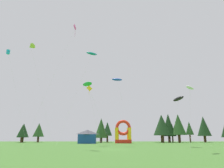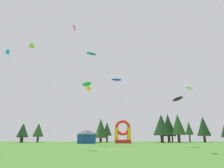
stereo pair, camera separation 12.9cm
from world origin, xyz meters
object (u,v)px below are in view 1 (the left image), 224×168
Objects in this scene: kite_blue_parafoil at (116,80)px; kite_pink_diamond at (74,28)px; inflatable_yellow_castle at (122,134)px; kite_black_parafoil at (177,99)px; kite_teal_parafoil at (91,54)px; kite_yellow_diamond at (88,89)px; kite_white_parafoil at (189,88)px; kite_lime_delta at (30,47)px; festival_tent at (86,137)px; kite_green_parafoil at (86,84)px; kite_cyan_box at (7,52)px.

kite_blue_parafoil is 0.62× the size of kite_pink_diamond.
inflatable_yellow_castle is (11.15, 28.38, -21.06)m from kite_pink_diamond.
kite_black_parafoil is 0.42× the size of kite_pink_diamond.
kite_teal_parafoil is at bearing -120.44° from inflatable_yellow_castle.
kite_yellow_diamond is 1.29× the size of kite_white_parafoil.
kite_lime_delta is (-14.50, -4.84, -0.19)m from kite_teal_parafoil.
kite_pink_diamond is at bearing -90.61° from festival_tent.
kite_green_parafoil is at bearing -41.76° from kite_lime_delta.
kite_lime_delta is (-15.90, 14.20, 13.15)m from kite_green_parafoil.
kite_white_parafoil is at bearing -32.26° from kite_pink_diamond.
inflatable_yellow_castle is 11.38m from festival_tent.
kite_green_parafoil is 0.44× the size of kite_teal_parafoil.
kite_blue_parafoil reaches higher than inflatable_yellow_castle.
kite_yellow_diamond is 0.74× the size of kite_blue_parafoil.
kite_green_parafoil is 32.27m from festival_tent.
kite_pink_diamond is 4.86× the size of festival_tent.
kite_white_parafoil is 41.30m from festival_tent.
kite_blue_parafoil is 14.59m from kite_pink_diamond.
festival_tent is (-3.35, 31.00, -8.31)m from kite_green_parafoil.
kite_yellow_diamond is at bearing -6.56° from kite_pink_diamond.
kite_pink_diamond is at bearing -34.17° from kite_lime_delta.
inflatable_yellow_castle is at bearing 59.56° from kite_teal_parafoil.
kite_yellow_diamond is 10.33m from kite_blue_parafoil.
inflatable_yellow_castle is (8.93, 15.20, -20.95)m from kite_teal_parafoil.
festival_tent is at bearing 116.11° from kite_white_parafoil.
kite_lime_delta is (-21.11, 1.00, 8.72)m from kite_blue_parafoil.
kite_green_parafoil is at bearing -85.81° from kite_teal_parafoil.
kite_yellow_diamond is 18.75m from kite_white_parafoil.
kite_green_parafoil is 0.44× the size of kite_lime_delta.
kite_pink_diamond is at bearing -99.56° from kite_teal_parafoil.
kite_teal_parafoil reaches higher than festival_tent.
kite_lime_delta is at bearing 146.96° from kite_white_parafoil.
kite_pink_diamond is (-3.62, 5.86, 13.44)m from kite_green_parafoil.
kite_green_parafoil is 0.44× the size of kite_pink_diamond.
kite_black_parafoil is 18.84m from kite_yellow_diamond.
kite_cyan_box is 1.98× the size of kite_yellow_diamond.
kite_cyan_box is 31.66m from festival_tent.
kite_pink_diamond is (-18.23, 11.51, 15.39)m from kite_white_parafoil.
kite_green_parafoil reaches higher than kite_white_parafoil.
kite_cyan_box is at bearing -168.05° from kite_lime_delta.
kite_yellow_diamond is 0.46× the size of kite_pink_diamond.
kite_cyan_box reaches higher than kite_white_parafoil.
kite_blue_parafoil reaches higher than kite_yellow_diamond.
kite_lime_delta is 3.41× the size of inflatable_yellow_castle.
kite_cyan_box is at bearing -134.35° from festival_tent.
kite_green_parafoil is 23.29m from kite_teal_parafoil.
kite_cyan_box is 2.55× the size of kite_white_parafoil.
inflatable_yellow_castle is at bearing 77.59° from kite_green_parafoil.
kite_lime_delta is (-12.28, 8.34, -0.29)m from kite_pink_diamond.
kite_lime_delta reaches higher than kite_cyan_box.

